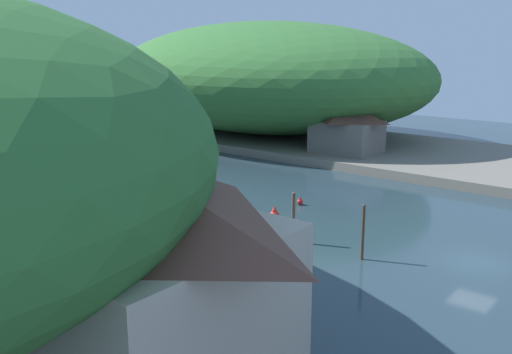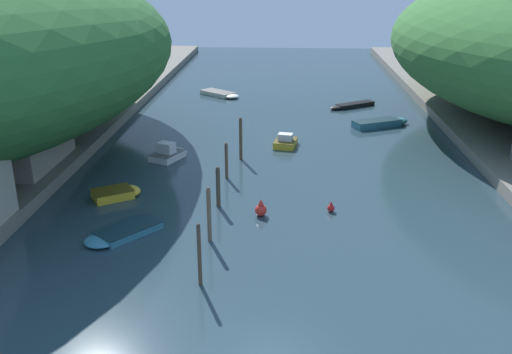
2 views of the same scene
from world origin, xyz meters
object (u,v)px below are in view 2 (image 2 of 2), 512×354
boat_near_quay (120,233)px  person_by_boathouse (46,151)px  channel_buoy_far (261,209)px  boat_red_skiff (350,106)px  boat_open_rowboat (118,193)px  boat_far_right_bank (170,153)px  boat_yellow_tender (383,123)px  boat_far_upstream (222,94)px  boathouse_shed (21,138)px  boat_navy_launch (286,141)px  channel_buoy_near (331,208)px  person_on_quay (35,167)px

boat_near_quay → person_by_boathouse: person_by_boathouse is taller
person_by_boathouse → channel_buoy_far: bearing=-99.7°
boat_red_skiff → boat_open_rowboat: bearing=112.2°
boat_far_right_bank → boat_near_quay: boat_far_right_bank is taller
boat_red_skiff → boat_yellow_tender: boat_yellow_tender is taller
boat_far_right_bank → boat_far_upstream: (1.84, 24.66, -0.20)m
boathouse_shed → boat_far_right_bank: size_ratio=2.24×
boat_far_upstream → boat_far_right_bank: bearing=35.0°
boat_navy_launch → person_by_boathouse: bearing=-145.1°
boat_far_upstream → channel_buoy_near: channel_buoy_near is taller
boathouse_shed → boat_near_quay: bearing=-44.5°
boat_yellow_tender → channel_buoy_far: (-11.69, -23.12, 0.11)m
boat_red_skiff → boat_yellow_tender: bearing=164.9°
boat_red_skiff → boat_yellow_tender: 8.32m
boathouse_shed → boat_yellow_tender: size_ratio=1.44×
person_by_boathouse → person_on_quay: bearing=-156.2°
boat_near_quay → boat_open_rowboat: boat_open_rowboat is taller
boat_far_right_bank → person_by_boathouse: person_by_boathouse is taller
boat_far_upstream → person_on_quay: person_on_quay is taller
boat_yellow_tender → channel_buoy_far: size_ratio=5.37×
boat_far_right_bank → channel_buoy_near: bearing=-15.0°
boat_navy_launch → channel_buoy_far: (-1.64, -15.88, 0.07)m
boat_open_rowboat → channel_buoy_near: 15.33m
boathouse_shed → channel_buoy_far: (19.10, -6.72, -2.68)m
person_by_boathouse → boat_far_upstream: bearing=-7.6°
channel_buoy_near → person_on_quay: person_on_quay is taller
boat_near_quay → boat_navy_launch: size_ratio=1.47×
boat_far_right_bank → boat_yellow_tender: size_ratio=0.64×
boat_red_skiff → boat_far_upstream: bearing=38.4°
boat_near_quay → boat_yellow_tender: bearing=-87.7°
channel_buoy_far → person_by_boathouse: 19.01m
boathouse_shed → person_on_quay: 4.10m
boat_far_right_bank → boat_near_quay: size_ratio=0.79×
boathouse_shed → channel_buoy_far: boathouse_shed is taller
person_by_boathouse → channel_buoy_near: bearing=-93.1°
boat_near_quay → person_on_quay: 10.96m
channel_buoy_far → person_on_quay: size_ratio=0.71×
boat_yellow_tender → boat_open_rowboat: bearing=-72.3°
boathouse_shed → boat_navy_launch: 22.84m
boat_near_quay → channel_buoy_far: channel_buoy_far is taller
channel_buoy_near → person_by_boathouse: person_by_boathouse is taller
channel_buoy_near → boat_yellow_tender: bearing=72.7°
boat_far_right_bank → person_by_boathouse: 10.11m
boat_navy_launch → boat_far_upstream: bearing=122.8°
boat_navy_launch → person_on_quay: person_on_quay is taller
boat_red_skiff → boathouse_shed: bearing=97.6°
channel_buoy_near → boat_red_skiff: bearing=81.8°
boat_open_rowboat → boat_far_upstream: bearing=141.3°
boat_yellow_tender → boathouse_shed: bearing=-87.0°
boat_red_skiff → channel_buoy_near: channel_buoy_near is taller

